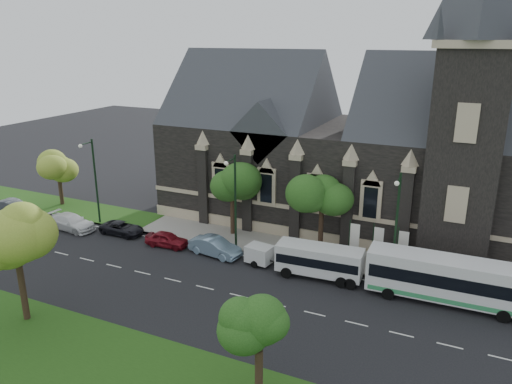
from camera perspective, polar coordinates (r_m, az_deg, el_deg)
The scene contains 22 objects.
ground at distance 38.20m, azimuth -1.97°, elevation -11.88°, with size 160.00×160.00×0.00m, color black.
sidewalk at distance 45.92m, azimuth 3.42°, elevation -6.48°, with size 80.00×5.00×0.15m, color #9C958E.
museum at distance 50.53m, azimuth 12.94°, elevation 5.03°, with size 40.00×17.70×29.90m.
tree_park_near at distance 36.23m, azimuth -25.67°, elevation -4.21°, with size 4.42×4.42×8.56m.
tree_park_east at distance 26.32m, azimuth 0.87°, elevation -15.01°, with size 3.40×3.40×6.28m.
tree_walk_right at distance 43.99m, azimuth 8.03°, elevation 0.28°, with size 4.08×4.08×7.80m.
tree_walk_left at distance 47.26m, azimuth -2.46°, elevation 1.56°, with size 3.91×3.91×7.64m.
tree_walk_far at distance 60.25m, azimuth -21.67°, elevation 2.75°, with size 3.40×3.40×6.28m.
street_lamp_near at distance 39.49m, azimuth 15.86°, elevation -3.37°, with size 0.36×1.88×9.00m.
street_lamp_mid at distance 43.59m, azimuth -2.53°, elevation -0.70°, with size 0.36×1.88×9.00m.
street_lamp_far at distance 52.63m, azimuth -18.20°, elevation 1.65°, with size 0.36×1.88×9.00m.
banner_flag_left at distance 42.87m, azimuth 11.09°, elevation -5.25°, with size 0.90×0.10×4.00m.
banner_flag_center at distance 42.50m, azimuth 13.71°, elevation -5.64°, with size 0.90×0.10×4.00m.
banner_flag_right at distance 42.22m, azimuth 16.38°, elevation -6.03°, with size 0.90×0.10×4.00m.
tour_coach at distance 39.02m, azimuth 21.62°, elevation -9.40°, with size 12.00×3.01×3.48m.
shuttle_bus at distance 40.48m, azimuth 7.36°, elevation -7.76°, with size 7.05×2.82×2.67m.
box_trailer at distance 42.58m, azimuth 0.41°, elevation -7.16°, with size 3.23×1.91×1.68m.
sedan at distance 44.47m, azimuth -4.76°, elevation -6.31°, with size 1.72×4.94×1.63m, color #7D9CB5.
car_far_red at distance 46.88m, azimuth -10.25°, elevation -5.39°, with size 1.65×4.11×1.40m, color maroon.
car_far_white at distance 53.37m, azimuth -20.56°, elevation -3.28°, with size 2.20×5.42×1.57m, color silver.
car_far_black at distance 50.65m, azimuth -15.21°, elevation -4.05°, with size 2.08×4.51×1.25m, color black.
car_far_grey at distance 60.68m, azimuth -26.26°, elevation -1.54°, with size 1.63×4.69×1.54m, color #454951.
Camera 1 is at (15.16, -29.58, 18.82)m, focal length 34.65 mm.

